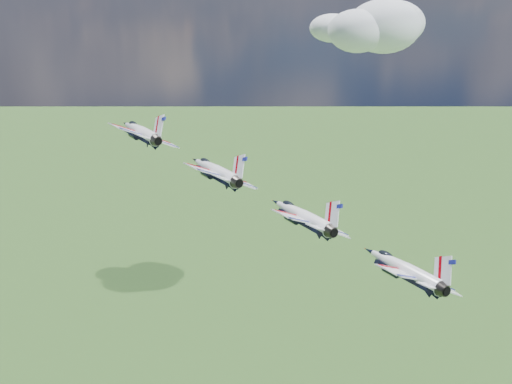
{
  "coord_description": "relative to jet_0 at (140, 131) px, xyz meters",
  "views": [
    {
      "loc": [
        -24.04,
        -94.03,
        186.43
      ],
      "look_at": [
        -14.4,
        -13.05,
        160.68
      ],
      "focal_mm": 50.0,
      "sensor_mm": 36.0,
      "label": 1
    }
  ],
  "objects": [
    {
      "name": "jet_3",
      "position": [
        28.17,
        -27.2,
        -9.57
      ],
      "size": [
        14.34,
        16.23,
        7.31
      ],
      "primitive_type": null,
      "rotation": [
        0.0,
        0.41,
        0.4
      ],
      "color": "white"
    },
    {
      "name": "jet_1",
      "position": [
        9.39,
        -9.07,
        -3.19
      ],
      "size": [
        14.34,
        16.23,
        7.31
      ],
      "primitive_type": null,
      "rotation": [
        0.0,
        0.41,
        0.4
      ],
      "color": "silver"
    },
    {
      "name": "cloud_far",
      "position": [
        93.81,
        243.96,
        -3.72
      ],
      "size": [
        57.02,
        44.8,
        22.4
      ],
      "primitive_type": "ellipsoid",
      "color": "white"
    },
    {
      "name": "jet_2",
      "position": [
        18.78,
        -18.13,
        -6.38
      ],
      "size": [
        14.34,
        16.23,
        7.31
      ],
      "primitive_type": null,
      "rotation": [
        0.0,
        0.41,
        0.4
      ],
      "color": "white"
    },
    {
      "name": "jet_0",
      "position": [
        0.0,
        0.0,
        0.0
      ],
      "size": [
        14.34,
        16.23,
        7.31
      ],
      "primitive_type": null,
      "rotation": [
        0.0,
        0.41,
        0.4
      ],
      "color": "white"
    }
  ]
}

